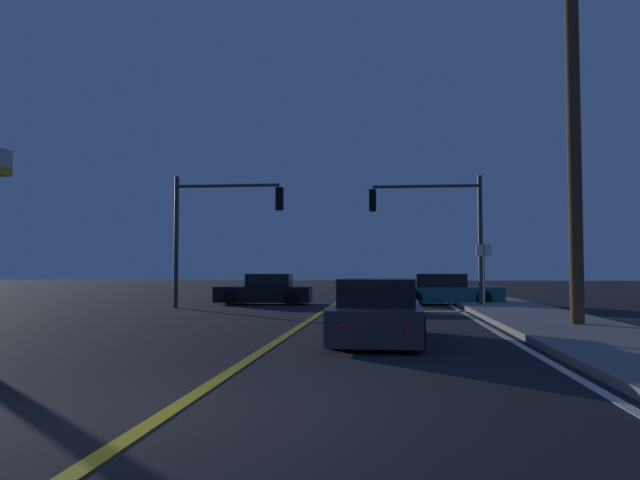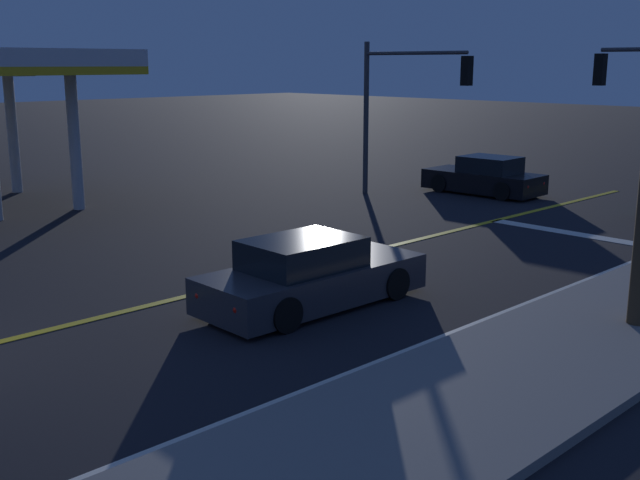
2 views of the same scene
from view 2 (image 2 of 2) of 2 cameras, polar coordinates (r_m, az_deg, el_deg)
The scene contains 7 objects.
sidewalk_right at distance 13.82m, azimuth 19.34°, elevation -6.73°, with size 3.20×32.50×0.15m, color gray.
lane_line_center at distance 17.77m, azimuth -0.72°, elevation -1.91°, with size 0.20×30.70×0.01m, color gold.
lane_line_edge_right at distance 14.69m, azimuth 12.87°, elevation -5.43°, with size 0.16×30.70×0.01m, color silver.
stop_bar at distance 22.17m, azimuth 18.42°, elevation 0.40°, with size 5.25×0.50×0.01m, color silver.
car_side_waiting_black at distance 28.18m, azimuth 12.00°, elevation 4.52°, with size 4.24×1.96×1.34m.
car_lead_oncoming_charcoal at distance 14.78m, azimuth -0.71°, elevation -2.65°, with size 1.98×4.64×1.34m.
traffic_signal_far_left at distance 26.36m, azimuth 6.14°, elevation 10.64°, with size 4.40×0.28×5.26m.
Camera 2 is at (12.48, -2.78, 4.54)m, focal length 43.56 mm.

